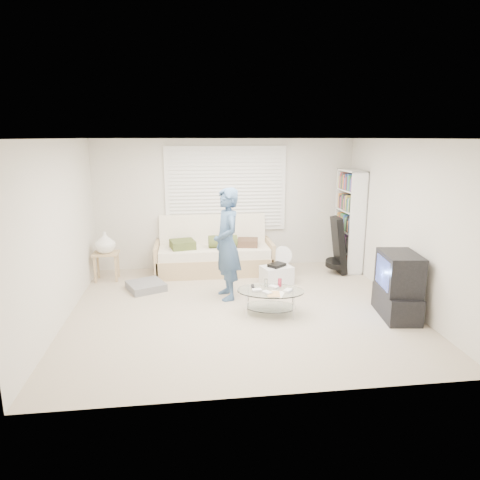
{
  "coord_description": "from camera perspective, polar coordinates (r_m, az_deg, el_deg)",
  "views": [
    {
      "loc": [
        -0.76,
        -5.98,
        2.52
      ],
      "look_at": [
        0.03,
        0.3,
        0.99
      ],
      "focal_mm": 32.0,
      "sensor_mm": 36.0,
      "label": 1
    }
  ],
  "objects": [
    {
      "name": "grey_floor_pillow",
      "position": [
        7.46,
        -12.43,
        -6.01
      ],
      "size": [
        0.74,
        0.74,
        0.13
      ],
      "primitive_type": "cube",
      "rotation": [
        0.0,
        0.0,
        0.42
      ],
      "color": "slate",
      "rests_on": "ground"
    },
    {
      "name": "standing_person",
      "position": [
        6.71,
        -1.76,
        -0.56
      ],
      "size": [
        0.54,
        0.71,
        1.77
      ],
      "primitive_type": "imported",
      "rotation": [
        0.0,
        0.0,
        -1.39
      ],
      "color": "#315171",
      "rests_on": "ground"
    },
    {
      "name": "tv_unit",
      "position": [
        6.52,
        20.3,
        -5.77
      ],
      "size": [
        0.57,
        0.91,
        0.94
      ],
      "color": "black",
      "rests_on": "ground"
    },
    {
      "name": "guitar_case",
      "position": [
        8.21,
        12.94,
        -1.23
      ],
      "size": [
        0.38,
        0.4,
        1.07
      ],
      "color": "black",
      "rests_on": "ground"
    },
    {
      "name": "window_blinds",
      "position": [
        8.27,
        -1.88,
        6.8
      ],
      "size": [
        2.32,
        0.08,
        1.62
      ],
      "color": "silver",
      "rests_on": "ground"
    },
    {
      "name": "ground",
      "position": [
        6.53,
        0.05,
        -9.14
      ],
      "size": [
        5.0,
        5.0,
        0.0
      ],
      "primitive_type": "plane",
      "color": "tan",
      "rests_on": "ground"
    },
    {
      "name": "futon_sofa",
      "position": [
        8.16,
        -3.49,
        -1.88
      ],
      "size": [
        2.19,
        0.89,
        1.07
      ],
      "color": "tan",
      "rests_on": "ground"
    },
    {
      "name": "coffee_table",
      "position": [
        6.27,
        4.1,
        -7.27
      ],
      "size": [
        1.08,
        0.81,
        0.48
      ],
      "color": "silver",
      "rests_on": "ground"
    },
    {
      "name": "floor_fan",
      "position": [
        7.95,
        5.61,
        -2.46
      ],
      "size": [
        0.35,
        0.23,
        0.58
      ],
      "color": "white",
      "rests_on": "ground"
    },
    {
      "name": "side_table",
      "position": [
        7.97,
        -17.53,
        -0.58
      ],
      "size": [
        0.45,
        0.36,
        0.89
      ],
      "color": "tan",
      "rests_on": "ground"
    },
    {
      "name": "room_shell",
      "position": [
        6.56,
        -0.48,
        5.75
      ],
      "size": [
        5.02,
        4.52,
        2.51
      ],
      "color": "beige",
      "rests_on": "ground"
    },
    {
      "name": "storage_bin",
      "position": [
        7.58,
        4.9,
        -4.59
      ],
      "size": [
        0.59,
        0.48,
        0.36
      ],
      "color": "white",
      "rests_on": "ground"
    },
    {
      "name": "bookshelf",
      "position": [
        8.45,
        14.35,
        2.51
      ],
      "size": [
        0.3,
        0.81,
        1.93
      ],
      "color": "white",
      "rests_on": "ground"
    }
  ]
}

